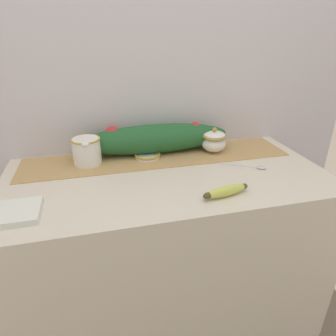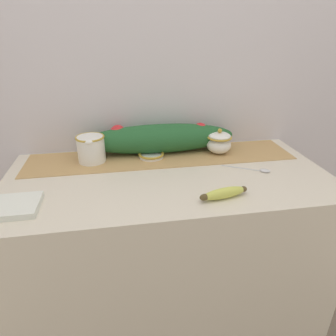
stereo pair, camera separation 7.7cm
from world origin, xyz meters
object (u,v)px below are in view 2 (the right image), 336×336
(small_dish, at_px, (151,155))
(banana, at_px, (224,193))
(napkin_stack, at_px, (16,206))
(sugar_bowl, at_px, (219,142))
(cream_pitcher, at_px, (91,148))
(spoon, at_px, (261,170))

(small_dish, height_order, banana, banana)
(napkin_stack, bearing_deg, sugar_bowl, 23.48)
(cream_pitcher, height_order, sugar_bowl, same)
(small_dish, height_order, napkin_stack, small_dish)
(cream_pitcher, relative_size, small_dish, 1.24)
(small_dish, bearing_deg, sugar_bowl, 0.05)
(small_dish, relative_size, banana, 0.63)
(sugar_bowl, height_order, spoon, sugar_bowl)
(sugar_bowl, bearing_deg, napkin_stack, -156.52)
(sugar_bowl, xyz_separation_m, banana, (-0.11, -0.38, -0.04))
(cream_pitcher, distance_m, small_dish, 0.26)
(small_dish, relative_size, spoon, 0.64)
(banana, relative_size, spoon, 1.01)
(cream_pitcher, height_order, banana, cream_pitcher)
(small_dish, xyz_separation_m, spoon, (0.42, -0.21, -0.01))
(sugar_bowl, relative_size, banana, 0.64)
(small_dish, distance_m, spoon, 0.47)
(sugar_bowl, xyz_separation_m, napkin_stack, (-0.78, -0.34, -0.04))
(cream_pitcher, distance_m, napkin_stack, 0.41)
(sugar_bowl, bearing_deg, spoon, -62.39)
(cream_pitcher, bearing_deg, banana, -40.41)
(banana, bearing_deg, cream_pitcher, 139.59)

